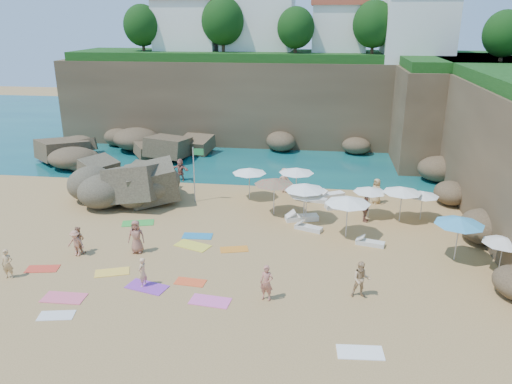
# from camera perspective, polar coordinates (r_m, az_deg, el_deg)

# --- Properties ---
(ground) EXTENTS (120.00, 120.00, 0.00)m
(ground) POSITION_cam_1_polar(r_m,az_deg,el_deg) (28.46, -4.82, -5.62)
(ground) COLOR tan
(ground) RESTS_ON ground
(seawater) EXTENTS (120.00, 120.00, 0.00)m
(seawater) POSITION_cam_1_polar(r_m,az_deg,el_deg) (56.73, 1.63, 7.20)
(seawater) COLOR #0C4751
(seawater) RESTS_ON ground
(cliff_back) EXTENTS (44.00, 8.00, 8.00)m
(cliff_back) POSITION_cam_1_polar(r_m,az_deg,el_deg) (50.92, 3.34, 10.34)
(cliff_back) COLOR brown
(cliff_back) RESTS_ON ground
(cliff_corner) EXTENTS (10.00, 12.00, 8.00)m
(cliff_corner) POSITION_cam_1_polar(r_m,az_deg,el_deg) (47.20, 21.51, 8.32)
(cliff_corner) COLOR brown
(cliff_corner) RESTS_ON ground
(rock_promontory) EXTENTS (12.00, 7.00, 2.00)m
(rock_promontory) POSITION_cam_1_polar(r_m,az_deg,el_deg) (46.03, -14.06, 3.71)
(rock_promontory) COLOR brown
(rock_promontory) RESTS_ON ground
(clifftop_buildings) EXTENTS (28.48, 9.48, 7.00)m
(clifftop_buildings) POSITION_cam_1_polar(r_m,az_deg,el_deg) (51.02, 4.72, 18.50)
(clifftop_buildings) COLOR white
(clifftop_buildings) RESTS_ON cliff_back
(clifftop_trees) EXTENTS (35.60, 23.82, 4.40)m
(clifftop_trees) POSITION_cam_1_polar(r_m,az_deg,el_deg) (44.68, 6.70, 18.34)
(clifftop_trees) COLOR #11380F
(clifftop_trees) RESTS_ON ground
(marina_masts) EXTENTS (3.10, 0.10, 6.00)m
(marina_masts) POSITION_cam_1_polar(r_m,az_deg,el_deg) (60.15, -14.43, 10.21)
(marina_masts) COLOR white
(marina_masts) RESTS_ON ground
(rock_outcrop) EXTENTS (8.56, 7.27, 2.95)m
(rock_outcrop) POSITION_cam_1_polar(r_m,az_deg,el_deg) (36.77, -16.14, -0.44)
(rock_outcrop) COLOR brown
(rock_outcrop) RESTS_ON ground
(flag_pole) EXTENTS (0.75, 0.08, 3.84)m
(flag_pole) POSITION_cam_1_polar(r_m,az_deg,el_deg) (33.76, -6.93, 2.82)
(flag_pole) COLOR silver
(flag_pole) RESTS_ON ground
(parasol_0) EXTENTS (2.41, 2.41, 2.28)m
(parasol_0) POSITION_cam_1_polar(r_m,az_deg,el_deg) (34.19, 4.66, 2.49)
(parasol_0) COLOR silver
(parasol_0) RESTS_ON ground
(parasol_1) EXTENTS (2.36, 2.36, 2.23)m
(parasol_1) POSITION_cam_1_polar(r_m,az_deg,el_deg) (34.18, -0.77, 2.47)
(parasol_1) COLOR silver
(parasol_1) RESTS_ON ground
(parasol_2) EXTENTS (2.17, 2.17, 2.05)m
(parasol_2) POSITION_cam_1_polar(r_m,az_deg,el_deg) (30.49, 5.81, -0.08)
(parasol_2) COLOR silver
(parasol_2) RESTS_ON ground
(parasol_3) EXTENTS (1.97, 1.97, 1.87)m
(parasol_3) POSITION_cam_1_polar(r_m,az_deg,el_deg) (32.37, 18.54, -0.18)
(parasol_3) COLOR silver
(parasol_3) RESTS_ON ground
(parasol_4) EXTENTS (2.10, 2.10, 1.99)m
(parasol_4) POSITION_cam_1_polar(r_m,az_deg,el_deg) (31.87, 12.91, 0.28)
(parasol_4) COLOR silver
(parasol_4) RESTS_ON ground
(parasol_6) EXTENTS (2.57, 2.57, 2.43)m
(parasol_6) POSITION_cam_1_polar(r_m,az_deg,el_deg) (31.36, 2.09, 1.23)
(parasol_6) COLOR silver
(parasol_6) RESTS_ON ground
(parasol_7) EXTENTS (2.59, 2.59, 2.45)m
(parasol_7) POSITION_cam_1_polar(r_m,az_deg,el_deg) (28.55, 10.47, -0.92)
(parasol_7) COLOR silver
(parasol_7) RESTS_ON ground
(parasol_8) EXTENTS (2.36, 2.36, 2.24)m
(parasol_8) POSITION_cam_1_polar(r_m,az_deg,el_deg) (31.64, 16.38, 0.25)
(parasol_8) COLOR silver
(parasol_8) RESTS_ON ground
(parasol_9) EXTENTS (2.54, 2.54, 2.41)m
(parasol_9) POSITION_cam_1_polar(r_m,az_deg,el_deg) (30.52, 5.59, 0.59)
(parasol_9) COLOR silver
(parasol_9) RESTS_ON ground
(parasol_10) EXTENTS (2.53, 2.53, 2.39)m
(parasol_10) POSITION_cam_1_polar(r_m,az_deg,el_deg) (27.44, 22.25, -3.07)
(parasol_10) COLOR silver
(parasol_10) RESTS_ON ground
(parasol_11) EXTENTS (2.03, 2.03, 1.92)m
(parasol_11) POSITION_cam_1_polar(r_m,az_deg,el_deg) (27.08, 26.47, -4.99)
(parasol_11) COLOR silver
(parasol_11) RESTS_ON ground
(lounger_0) EXTENTS (2.01, 1.54, 0.30)m
(lounger_0) POSITION_cam_1_polar(r_m,az_deg,el_deg) (35.41, 8.56, -0.37)
(lounger_0) COLOR white
(lounger_0) RESTS_ON ground
(lounger_1) EXTENTS (1.79, 0.93, 0.27)m
(lounger_1) POSITION_cam_1_polar(r_m,az_deg,el_deg) (34.47, 6.72, -0.87)
(lounger_1) COLOR silver
(lounger_1) RESTS_ON ground
(lounger_2) EXTENTS (2.17, 1.27, 0.32)m
(lounger_2) POSITION_cam_1_polar(r_m,az_deg,el_deg) (33.53, 9.65, -1.57)
(lounger_2) COLOR silver
(lounger_2) RESTS_ON ground
(lounger_3) EXTENTS (1.65, 0.89, 0.24)m
(lounger_3) POSITION_cam_1_polar(r_m,az_deg,el_deg) (28.57, 12.91, -5.70)
(lounger_3) COLOR silver
(lounger_3) RESTS_ON ground
(lounger_4) EXTENTS (1.73, 1.10, 0.26)m
(lounger_4) POSITION_cam_1_polar(r_m,az_deg,el_deg) (29.90, 6.03, -4.11)
(lounger_4) COLOR silver
(lounger_4) RESTS_ON ground
(lounger_5) EXTENTS (2.14, 1.19, 0.32)m
(lounger_5) POSITION_cam_1_polar(r_m,az_deg,el_deg) (31.24, 5.25, -2.96)
(lounger_5) COLOR white
(lounger_5) RESTS_ON ground
(towel_1) EXTENTS (1.92, 0.99, 0.03)m
(towel_1) POSITION_cam_1_polar(r_m,az_deg,el_deg) (24.60, -21.09, -11.21)
(towel_1) COLOR #F15D7B
(towel_1) RESTS_ON ground
(towel_2) EXTENTS (1.51, 0.85, 0.03)m
(towel_2) POSITION_cam_1_polar(r_m,az_deg,el_deg) (24.45, -7.51, -10.16)
(towel_2) COLOR #FF5728
(towel_2) RESTS_ON ground
(towel_4) EXTENTS (1.84, 1.35, 0.03)m
(towel_4) POSITION_cam_1_polar(r_m,az_deg,el_deg) (26.09, -16.11, -8.80)
(towel_4) COLOR yellow
(towel_4) RESTS_ON ground
(towel_5) EXTENTS (1.60, 1.02, 0.03)m
(towel_5) POSITION_cam_1_polar(r_m,az_deg,el_deg) (23.42, -21.85, -12.97)
(towel_5) COLOR silver
(towel_5) RESTS_ON ground
(towel_6) EXTENTS (2.10, 1.42, 0.03)m
(towel_6) POSITION_cam_1_polar(r_m,az_deg,el_deg) (24.39, -12.36, -10.54)
(towel_6) COLOR purple
(towel_6) RESTS_ON ground
(towel_7) EXTENTS (1.70, 1.07, 0.03)m
(towel_7) POSITION_cam_1_polar(r_m,az_deg,el_deg) (27.59, -23.22, -8.07)
(towel_7) COLOR red
(towel_7) RESTS_ON ground
(towel_8) EXTENTS (1.76, 0.95, 0.03)m
(towel_8) POSITION_cam_1_polar(r_m,az_deg,el_deg) (29.16, -6.71, -5.02)
(towel_8) COLOR teal
(towel_8) RESTS_ON ground
(towel_9) EXTENTS (1.89, 1.09, 0.03)m
(towel_9) POSITION_cam_1_polar(r_m,az_deg,el_deg) (22.87, -5.26, -12.31)
(towel_9) COLOR pink
(towel_9) RESTS_ON ground
(towel_10) EXTENTS (1.66, 1.13, 0.03)m
(towel_10) POSITION_cam_1_polar(r_m,az_deg,el_deg) (27.41, -2.51, -6.56)
(towel_10) COLOR orange
(towel_10) RESTS_ON ground
(towel_11) EXTENTS (2.09, 1.43, 0.03)m
(towel_11) POSITION_cam_1_polar(r_m,az_deg,el_deg) (31.56, -13.34, -3.47)
(towel_11) COLOR green
(towel_11) RESTS_ON ground
(towel_12) EXTENTS (2.14, 1.57, 0.03)m
(towel_12) POSITION_cam_1_polar(r_m,az_deg,el_deg) (28.02, -7.25, -6.09)
(towel_12) COLOR yellow
(towel_12) RESTS_ON ground
(towel_13) EXTENTS (1.81, 1.00, 0.03)m
(towel_13) POSITION_cam_1_polar(r_m,az_deg,el_deg) (20.20, 11.82, -17.50)
(towel_13) COLOR white
(towel_13) RESTS_ON ground
(person_stand_0) EXTENTS (0.59, 0.44, 1.50)m
(person_stand_0) POSITION_cam_1_polar(r_m,az_deg,el_deg) (27.08, -26.54, -7.37)
(person_stand_0) COLOR tan
(person_stand_0) RESTS_ON ground
(person_stand_1) EXTENTS (0.79, 0.65, 1.50)m
(person_stand_1) POSITION_cam_1_polar(r_m,az_deg,el_deg) (28.39, -19.65, -5.16)
(person_stand_1) COLOR #AD7856
(person_stand_1) RESTS_ON ground
(person_stand_2) EXTENTS (1.23, 0.68, 1.79)m
(person_stand_2) POSITION_cam_1_polar(r_m,az_deg,el_deg) (35.87, 3.26, 1.34)
(person_stand_2) COLOR tan
(person_stand_2) RESTS_ON ground
(person_stand_3) EXTENTS (0.73, 1.05, 1.65)m
(person_stand_3) POSITION_cam_1_polar(r_m,az_deg,el_deg) (31.43, 12.41, -1.91)
(person_stand_3) COLOR #905B48
(person_stand_3) RESTS_ON ground
(person_stand_4) EXTENTS (0.87, 0.96, 1.73)m
(person_stand_4) POSITION_cam_1_polar(r_m,az_deg,el_deg) (34.69, 13.60, 0.12)
(person_stand_4) COLOR tan
(person_stand_4) RESTS_ON ground
(person_stand_5) EXTENTS (1.67, 0.86, 1.73)m
(person_stand_5) POSITION_cam_1_polar(r_m,az_deg,el_deg) (38.87, -8.65, 2.54)
(person_stand_5) COLOR #AE6557
(person_stand_5) RESTS_ON ground
(person_stand_6) EXTENTS (0.45, 0.59, 1.45)m
(person_stand_6) POSITION_cam_1_polar(r_m,az_deg,el_deg) (24.19, -12.86, -8.92)
(person_stand_6) COLOR #E1B07F
(person_stand_6) RESTS_ON ground
(person_lie_0) EXTENTS (0.98, 1.46, 0.38)m
(person_lie_0) POSITION_cam_1_polar(r_m,az_deg,el_deg) (28.27, -19.78, -6.53)
(person_lie_0) COLOR tan
(person_lie_0) RESTS_ON ground
(person_lie_2) EXTENTS (1.04, 1.89, 0.48)m
(person_lie_2) POSITION_cam_1_polar(r_m,az_deg,el_deg) (27.72, -13.40, -6.28)
(person_lie_2) COLOR #9D624E
(person_lie_2) RESTS_ON ground
(person_lie_4) EXTENTS (0.94, 1.74, 0.40)m
(person_lie_4) POSITION_cam_1_polar(r_m,az_deg,el_deg) (22.82, 1.20, -11.77)
(person_lie_4) COLOR #B76D5B
(person_lie_4) RESTS_ON ground
(person_lie_5) EXTENTS (0.92, 1.75, 0.65)m
(person_lie_5) POSITION_cam_1_polar(r_m,az_deg,el_deg) (23.43, 11.83, -10.97)
(person_lie_5) COLOR tan
(person_lie_5) RESTS_ON ground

